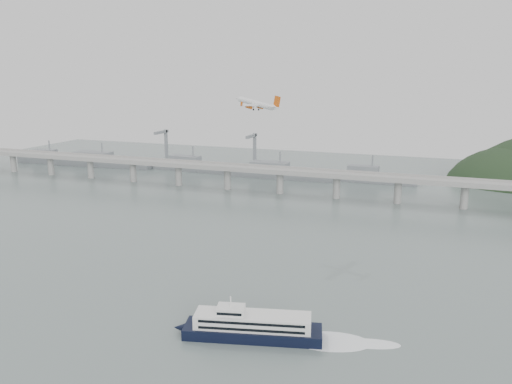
% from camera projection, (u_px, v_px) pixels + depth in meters
% --- Properties ---
extents(ground, '(900.00, 900.00, 0.00)m').
position_uv_depth(ground, '(218.00, 287.00, 246.07)').
color(ground, slate).
rests_on(ground, ground).
extents(bridge, '(800.00, 22.00, 23.90)m').
position_uv_depth(bridge, '(312.00, 176.00, 425.47)').
color(bridge, gray).
rests_on(bridge, ground).
extents(distant_fleet, '(453.00, 60.90, 40.00)m').
position_uv_depth(distant_fleet, '(187.00, 166.00, 538.63)').
color(distant_fleet, slate).
rests_on(distant_fleet, ground).
extents(ferry, '(89.33, 31.01, 17.06)m').
position_uv_depth(ferry, '(253.00, 326.00, 198.20)').
color(ferry, black).
rests_on(ferry, ground).
extents(airliner, '(34.20, 31.92, 9.53)m').
position_uv_depth(airliner, '(257.00, 104.00, 300.00)').
color(airliner, white).
rests_on(airliner, ground).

